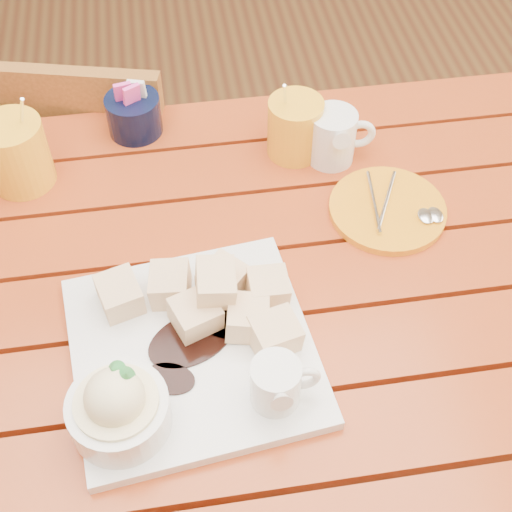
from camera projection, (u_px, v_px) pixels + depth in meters
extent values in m
plane|color=#582C19|center=(230.00, 500.00, 1.53)|extent=(5.00, 5.00, 0.00)
cube|color=#9A3313|center=(237.00, 454.00, 0.82)|extent=(1.20, 0.11, 0.03)
cube|color=#9A3313|center=(225.00, 368.00, 0.89)|extent=(1.20, 0.11, 0.03)
cube|color=#9A3313|center=(214.00, 296.00, 0.96)|extent=(1.20, 0.11, 0.03)
cube|color=#9A3313|center=(205.00, 233.00, 1.03)|extent=(1.20, 0.11, 0.03)
cube|color=#9A3313|center=(197.00, 179.00, 1.10)|extent=(1.20, 0.11, 0.03)
cube|color=#9A3313|center=(190.00, 131.00, 1.18)|extent=(1.20, 0.11, 0.03)
cube|color=#9A3313|center=(192.00, 149.00, 1.23)|extent=(1.12, 0.04, 0.08)
cylinder|color=#9A3313|center=(459.00, 239.00, 1.52)|extent=(0.06, 0.06, 0.72)
cube|color=white|center=(193.00, 350.00, 0.88)|extent=(0.32, 0.32, 0.02)
cube|color=#D88F42|center=(247.00, 318.00, 0.87)|extent=(0.06, 0.06, 0.04)
cube|color=#D88F42|center=(216.00, 282.00, 0.87)|extent=(0.05, 0.05, 0.04)
cube|color=#D88F42|center=(170.00, 284.00, 0.91)|extent=(0.06, 0.06, 0.04)
cube|color=#D88F42|center=(268.00, 288.00, 0.90)|extent=(0.05, 0.05, 0.04)
cube|color=#D88F42|center=(274.00, 334.00, 0.86)|extent=(0.06, 0.06, 0.04)
cube|color=#D88F42|center=(195.00, 315.00, 0.88)|extent=(0.07, 0.07, 0.04)
cube|color=#D88F42|center=(120.00, 294.00, 0.90)|extent=(0.06, 0.06, 0.04)
cube|color=#D88F42|center=(223.00, 280.00, 0.91)|extent=(0.07, 0.07, 0.04)
cylinder|color=white|center=(119.00, 412.00, 0.79)|extent=(0.11, 0.11, 0.05)
cylinder|color=#FFEEBB|center=(118.00, 407.00, 0.78)|extent=(0.09, 0.09, 0.03)
sphere|color=#FFEEBB|center=(115.00, 397.00, 0.76)|extent=(0.07, 0.07, 0.07)
cone|color=#2B863A|center=(125.00, 375.00, 0.75)|extent=(0.04, 0.04, 0.03)
cone|color=#2B863A|center=(114.00, 369.00, 0.76)|extent=(0.03, 0.03, 0.03)
cylinder|color=white|center=(275.00, 383.00, 0.80)|extent=(0.06, 0.06, 0.06)
cylinder|color=black|center=(276.00, 371.00, 0.78)|extent=(0.05, 0.05, 0.01)
cone|color=white|center=(280.00, 396.00, 0.77)|extent=(0.02, 0.02, 0.03)
torus|color=white|center=(304.00, 378.00, 0.81)|extent=(0.04, 0.01, 0.04)
cylinder|color=#FFAB20|center=(16.00, 154.00, 1.04)|extent=(0.10, 0.10, 0.11)
cylinder|color=black|center=(8.00, 130.00, 1.01)|extent=(0.08, 0.08, 0.01)
cylinder|color=silver|center=(21.00, 128.00, 1.02)|extent=(0.04, 0.05, 0.14)
cylinder|color=#FFAB20|center=(295.00, 128.00, 1.09)|extent=(0.08, 0.08, 0.09)
cylinder|color=black|center=(296.00, 107.00, 1.06)|extent=(0.07, 0.07, 0.01)
torus|color=#FFAB20|center=(325.00, 122.00, 1.10)|extent=(0.06, 0.02, 0.06)
cylinder|color=silver|center=(286.00, 108.00, 1.07)|extent=(0.02, 0.06, 0.12)
cylinder|color=white|center=(332.00, 137.00, 1.08)|extent=(0.07, 0.07, 0.08)
cylinder|color=white|center=(334.00, 117.00, 1.05)|extent=(0.06, 0.06, 0.01)
cone|color=white|center=(339.00, 138.00, 1.04)|extent=(0.03, 0.03, 0.03)
torus|color=white|center=(359.00, 133.00, 1.08)|extent=(0.05, 0.01, 0.05)
cylinder|color=black|center=(134.00, 115.00, 1.13)|extent=(0.09, 0.09, 0.06)
cube|color=#FA43A8|center=(123.00, 94.00, 1.10)|extent=(0.03, 0.02, 0.04)
cube|color=white|center=(137.00, 91.00, 1.10)|extent=(0.03, 0.02, 0.04)
cube|color=#FA43A8|center=(132.00, 97.00, 1.09)|extent=(0.03, 0.02, 0.04)
cylinder|color=orange|center=(387.00, 209.00, 1.03)|extent=(0.17, 0.17, 0.01)
cylinder|color=silver|center=(374.00, 202.00, 1.03)|extent=(0.02, 0.12, 0.01)
cylinder|color=silver|center=(387.00, 200.00, 1.03)|extent=(0.06, 0.11, 0.01)
ellipsoid|color=silver|center=(426.00, 216.00, 1.01)|extent=(0.02, 0.03, 0.01)
ellipsoid|color=silver|center=(435.00, 215.00, 1.02)|extent=(0.02, 0.03, 0.01)
cube|color=brown|center=(107.00, 181.00, 1.58)|extent=(0.47, 0.47, 0.03)
cylinder|color=brown|center=(198.00, 198.00, 1.83)|extent=(0.03, 0.03, 0.39)
cylinder|color=brown|center=(72.00, 189.00, 1.85)|extent=(0.03, 0.03, 0.39)
cylinder|color=brown|center=(176.00, 302.00, 1.62)|extent=(0.03, 0.03, 0.39)
cylinder|color=brown|center=(34.00, 291.00, 1.64)|extent=(0.03, 0.03, 0.39)
cube|color=brown|center=(66.00, 162.00, 1.30)|extent=(0.38, 0.12, 0.41)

